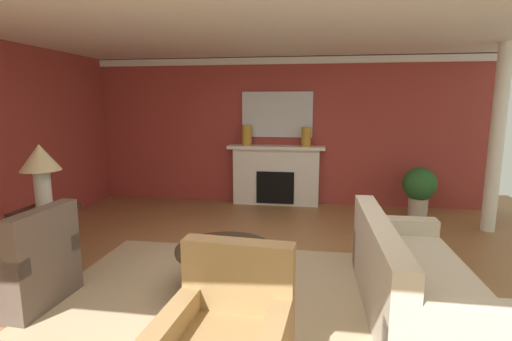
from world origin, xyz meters
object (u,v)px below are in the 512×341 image
at_px(sofa, 411,282).
at_px(armchair_near_window, 22,273).
at_px(coffee_table, 224,258).
at_px(table_lamp, 40,164).
at_px(mantel_mirror, 277,115).
at_px(vase_mantel_left, 247,135).
at_px(side_table, 47,234).
at_px(potted_plant, 419,187).
at_px(vase_mantel_right, 306,137).
at_px(fireplace, 276,177).

relative_size(sofa, armchair_near_window, 2.22).
xyz_separation_m(coffee_table, table_lamp, (-2.18, 0.24, 0.89)).
xyz_separation_m(mantel_mirror, vase_mantel_left, (-0.55, -0.17, -0.38)).
bearing_deg(mantel_mirror, vase_mantel_left, -162.82).
bearing_deg(table_lamp, side_table, -179.10).
relative_size(coffee_table, potted_plant, 1.20).
xyz_separation_m(coffee_table, vase_mantel_right, (0.73, 3.43, 0.96)).
xyz_separation_m(sofa, side_table, (-3.96, 0.44, 0.10)).
relative_size(armchair_near_window, coffee_table, 0.95).
bearing_deg(potted_plant, coffee_table, -130.57).
bearing_deg(fireplace, potted_plant, -8.30).
bearing_deg(coffee_table, vase_mantel_left, 96.21).
distance_m(side_table, vase_mantel_right, 4.41).
relative_size(table_lamp, vase_mantel_right, 2.14).
xyz_separation_m(side_table, vase_mantel_right, (2.90, 3.19, 0.90)).
bearing_deg(vase_mantel_left, mantel_mirror, 17.18).
distance_m(side_table, table_lamp, 0.82).
xyz_separation_m(fireplace, potted_plant, (2.49, -0.36, -0.04)).
distance_m(coffee_table, table_lamp, 2.36).
xyz_separation_m(fireplace, vase_mantel_left, (-0.55, -0.05, 0.78)).
xyz_separation_m(mantel_mirror, sofa, (1.61, -3.80, -1.39)).
relative_size(mantel_mirror, vase_mantel_left, 3.53).
relative_size(armchair_near_window, side_table, 1.36).
xyz_separation_m(armchair_near_window, vase_mantel_left, (1.48, 4.00, 1.00)).
distance_m(armchair_near_window, coffee_table, 1.94).
height_order(sofa, vase_mantel_right, vase_mantel_right).
height_order(fireplace, armchair_near_window, fireplace).
height_order(side_table, vase_mantel_right, vase_mantel_right).
relative_size(vase_mantel_left, potted_plant, 0.45).
bearing_deg(fireplace, side_table, -126.02).
bearing_deg(potted_plant, vase_mantel_left, 174.11).
distance_m(fireplace, armchair_near_window, 4.53).
bearing_deg(potted_plant, sofa, -104.88).
relative_size(mantel_mirror, sofa, 0.62).
distance_m(mantel_mirror, coffee_table, 3.85).
xyz_separation_m(table_lamp, potted_plant, (4.84, 2.87, -0.73)).
bearing_deg(vase_mantel_left, sofa, -59.24).
xyz_separation_m(coffee_table, potted_plant, (2.67, 3.11, 0.16)).
bearing_deg(fireplace, coffee_table, -92.92).
relative_size(fireplace, side_table, 2.57).
bearing_deg(vase_mantel_right, potted_plant, -9.19).
height_order(sofa, table_lamp, table_lamp).
distance_m(table_lamp, potted_plant, 5.68).
bearing_deg(table_lamp, vase_mantel_left, 60.50).
xyz_separation_m(armchair_near_window, side_table, (-0.33, 0.81, 0.09)).
bearing_deg(mantel_mirror, table_lamp, -125.03).
xyz_separation_m(mantel_mirror, potted_plant, (2.49, -0.48, -1.20)).
height_order(mantel_mirror, sofa, mantel_mirror).
relative_size(fireplace, mantel_mirror, 1.37).
bearing_deg(mantel_mirror, armchair_near_window, -115.91).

